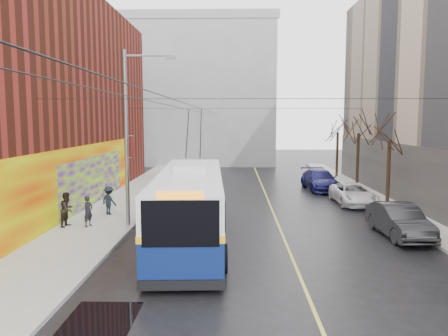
% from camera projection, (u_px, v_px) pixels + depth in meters
% --- Properties ---
extents(ground, '(140.00, 140.00, 0.00)m').
position_uv_depth(ground, '(263.00, 316.00, 12.40)').
color(ground, black).
rests_on(ground, ground).
extents(sidewalk_left, '(4.00, 60.00, 0.15)m').
position_uv_depth(sidewalk_left, '(107.00, 218.00, 24.51)').
color(sidewalk_left, gray).
rests_on(sidewalk_left, ground).
extents(sidewalk_right, '(2.00, 60.00, 0.15)m').
position_uv_depth(sidewalk_right, '(412.00, 219.00, 24.10)').
color(sidewalk_right, gray).
rests_on(sidewalk_right, ground).
extents(lane_line, '(0.12, 50.00, 0.01)m').
position_uv_depth(lane_line, '(273.00, 212.00, 26.28)').
color(lane_line, '#BFB74C').
rests_on(lane_line, ground).
extents(building_far, '(20.50, 12.10, 18.00)m').
position_uv_depth(building_far, '(195.00, 93.00, 56.26)').
color(building_far, gray).
rests_on(building_far, ground).
extents(streetlight_pole, '(2.65, 0.60, 9.00)m').
position_uv_depth(streetlight_pole, '(129.00, 134.00, 21.95)').
color(streetlight_pole, slate).
rests_on(streetlight_pole, ground).
extents(catenary_wires, '(18.00, 60.00, 0.22)m').
position_uv_depth(catenary_wires, '(207.00, 108.00, 26.45)').
color(catenary_wires, black).
extents(tree_near, '(3.20, 3.20, 6.40)m').
position_uv_depth(tree_near, '(390.00, 129.00, 27.54)').
color(tree_near, black).
rests_on(tree_near, ground).
extents(tree_mid, '(3.20, 3.20, 6.68)m').
position_uv_depth(tree_mid, '(359.00, 124.00, 34.46)').
color(tree_mid, black).
rests_on(tree_mid, ground).
extents(tree_far, '(3.20, 3.20, 6.57)m').
position_uv_depth(tree_far, '(338.00, 124.00, 41.43)').
color(tree_far, black).
rests_on(tree_far, ground).
extents(puddle, '(1.92, 2.76, 0.01)m').
position_uv_depth(puddle, '(98.00, 323.00, 11.97)').
color(puddle, black).
rests_on(puddle, ground).
extents(pigeons_flying, '(3.37, 2.03, 3.30)m').
position_uv_depth(pigeons_flying, '(214.00, 87.00, 21.50)').
color(pigeons_flying, slate).
extents(trolleybus, '(3.57, 13.17, 6.18)m').
position_uv_depth(trolleybus, '(190.00, 204.00, 19.96)').
color(trolleybus, '#0B1B56').
rests_on(trolleybus, ground).
extents(parked_car_b, '(1.88, 4.83, 1.57)m').
position_uv_depth(parked_car_b, '(399.00, 221.00, 20.72)').
color(parked_car_b, '#29292C').
rests_on(parked_car_b, ground).
extents(parked_car_c, '(2.34, 4.98, 1.38)m').
position_uv_depth(parked_car_c, '(353.00, 194.00, 28.73)').
color(parked_car_c, white).
rests_on(parked_car_c, ground).
extents(parked_car_d, '(2.61, 5.61, 1.59)m').
position_uv_depth(parked_car_d, '(320.00, 180.00, 34.61)').
color(parked_car_d, '#181855').
rests_on(parked_car_d, ground).
extents(following_car, '(2.22, 4.42, 1.45)m').
position_uv_depth(following_car, '(201.00, 186.00, 32.08)').
color(following_car, silver).
rests_on(following_car, ground).
extents(pedestrian_a, '(0.57, 0.67, 1.56)m').
position_uv_depth(pedestrian_a, '(88.00, 211.00, 22.14)').
color(pedestrian_a, black).
rests_on(pedestrian_a, sidewalk_left).
extents(pedestrian_b, '(0.81, 0.96, 1.76)m').
position_uv_depth(pedestrian_b, '(67.00, 209.00, 22.12)').
color(pedestrian_b, black).
rests_on(pedestrian_b, sidewalk_left).
extents(pedestrian_c, '(1.22, 1.08, 1.64)m').
position_uv_depth(pedestrian_c, '(109.00, 200.00, 24.89)').
color(pedestrian_c, black).
rests_on(pedestrian_c, sidewalk_left).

